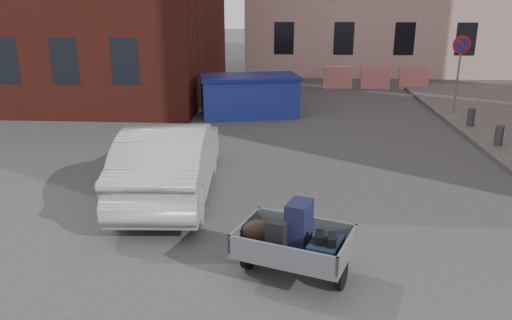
{
  "coord_description": "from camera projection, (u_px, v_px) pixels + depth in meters",
  "views": [
    {
      "loc": [
        0.23,
        -7.89,
        3.97
      ],
      "look_at": [
        -0.33,
        0.87,
        1.1
      ],
      "focal_mm": 35.0,
      "sensor_mm": 36.0,
      "label": 1
    }
  ],
  "objects": [
    {
      "name": "barriers",
      "position": [
        376.0,
        78.0,
        22.55
      ],
      "size": [
        4.7,
        0.18,
        1.0
      ],
      "color": "red",
      "rests_on": "ground"
    },
    {
      "name": "silver_car",
      "position": [
        170.0,
        159.0,
        10.33
      ],
      "size": [
        1.93,
        4.81,
        1.55
      ],
      "primitive_type": "imported",
      "rotation": [
        0.0,
        0.0,
        3.2
      ],
      "color": "#9C9EA3",
      "rests_on": "ground"
    },
    {
      "name": "ground",
      "position": [
        272.0,
        235.0,
        8.73
      ],
      "size": [
        120.0,
        120.0,
        0.0
      ],
      "primitive_type": "plane",
      "color": "#38383A",
      "rests_on": "ground"
    },
    {
      "name": "dumpster",
      "position": [
        249.0,
        96.0,
        17.35
      ],
      "size": [
        3.67,
        2.43,
        1.41
      ],
      "rotation": [
        0.0,
        0.0,
        0.22
      ],
      "color": "#212E9E",
      "rests_on": "ground"
    },
    {
      "name": "no_parking_sign",
      "position": [
        460.0,
        58.0,
        16.74
      ],
      "size": [
        0.6,
        0.09,
        2.65
      ],
      "color": "gray",
      "rests_on": "sidewalk"
    },
    {
      "name": "trailer",
      "position": [
        293.0,
        240.0,
        7.24
      ],
      "size": [
        1.88,
        1.98,
        1.2
      ],
      "rotation": [
        0.0,
        0.0,
        -0.35
      ],
      "color": "black",
      "rests_on": "ground"
    }
  ]
}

